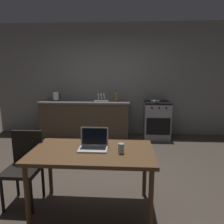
# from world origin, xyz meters

# --- Properties ---
(ground_plane) EXTENTS (12.00, 12.00, 0.00)m
(ground_plane) POSITION_xyz_m (0.00, 0.00, 0.00)
(ground_plane) COLOR #473D33
(back_wall) EXTENTS (6.40, 0.10, 2.76)m
(back_wall) POSITION_xyz_m (0.30, 2.36, 1.38)
(back_wall) COLOR gray
(back_wall) RESTS_ON ground_plane
(kitchen_counter) EXTENTS (2.16, 0.64, 0.89)m
(kitchen_counter) POSITION_xyz_m (-0.55, 2.01, 0.45)
(kitchen_counter) COLOR #4C3D2D
(kitchen_counter) RESTS_ON ground_plane
(stove_oven) EXTENTS (0.60, 0.62, 0.89)m
(stove_oven) POSITION_xyz_m (1.18, 2.01, 0.44)
(stove_oven) COLOR gray
(stove_oven) RESTS_ON ground_plane
(dining_table) EXTENTS (1.36, 0.78, 0.73)m
(dining_table) POSITION_xyz_m (0.07, -0.80, 0.66)
(dining_table) COLOR brown
(dining_table) RESTS_ON ground_plane
(chair) EXTENTS (0.40, 0.40, 0.87)m
(chair) POSITION_xyz_m (-0.78, -0.67, 0.50)
(chair) COLOR black
(chair) RESTS_ON ground_plane
(laptop) EXTENTS (0.32, 0.24, 0.23)m
(laptop) POSITION_xyz_m (0.07, -0.75, 0.78)
(laptop) COLOR silver
(laptop) RESTS_ON dining_table
(electric_kettle) EXTENTS (0.18, 0.16, 0.22)m
(electric_kettle) POSITION_xyz_m (-1.26, 2.01, 0.99)
(electric_kettle) COLOR black
(electric_kettle) RESTS_ON kitchen_counter
(bottle) EXTENTS (0.07, 0.07, 0.27)m
(bottle) POSITION_xyz_m (0.22, 1.96, 1.01)
(bottle) COLOR #8C601E
(bottle) RESTS_ON kitchen_counter
(frying_pan) EXTENTS (0.25, 0.42, 0.05)m
(frying_pan) POSITION_xyz_m (1.13, 1.99, 0.91)
(frying_pan) COLOR gray
(frying_pan) RESTS_ON stove_oven
(drinking_glass) EXTENTS (0.07, 0.07, 0.11)m
(drinking_glass) POSITION_xyz_m (0.39, -0.87, 0.78)
(drinking_glass) COLOR #99B7C6
(drinking_glass) RESTS_ON dining_table
(dish_rack) EXTENTS (0.34, 0.26, 0.21)m
(dish_rack) POSITION_xyz_m (-0.15, 2.01, 0.93)
(dish_rack) COLOR silver
(dish_rack) RESTS_ON kitchen_counter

